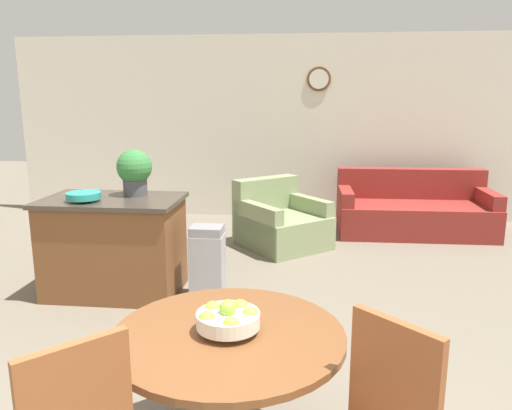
# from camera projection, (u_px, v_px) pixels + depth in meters

# --- Properties ---
(wall_back) EXTENTS (8.00, 0.09, 2.70)m
(wall_back) POSITION_uv_depth(u_px,v_px,m) (276.00, 128.00, 7.47)
(wall_back) COLOR silver
(wall_back) RESTS_ON ground_plane
(dining_table) EXTENTS (1.11, 1.11, 0.74)m
(dining_table) POSITION_uv_depth(u_px,v_px,m) (229.00, 364.00, 2.38)
(dining_table) COLOR brown
(dining_table) RESTS_ON ground_plane
(fruit_bowl) EXTENTS (0.30, 0.30, 0.16)m
(fruit_bowl) POSITION_uv_depth(u_px,v_px,m) (228.00, 318.00, 2.33)
(fruit_bowl) COLOR silver
(fruit_bowl) RESTS_ON dining_table
(kitchen_island) EXTENTS (1.26, 0.79, 0.91)m
(kitchen_island) POSITION_uv_depth(u_px,v_px,m) (114.00, 246.00, 4.65)
(kitchen_island) COLOR brown
(kitchen_island) RESTS_ON ground_plane
(teal_bowl) EXTENTS (0.30, 0.30, 0.08)m
(teal_bowl) POSITION_uv_depth(u_px,v_px,m) (84.00, 196.00, 4.40)
(teal_bowl) COLOR teal
(teal_bowl) RESTS_ON kitchen_island
(potted_plant) EXTENTS (0.33, 0.33, 0.43)m
(potted_plant) POSITION_uv_depth(u_px,v_px,m) (134.00, 170.00, 4.63)
(potted_plant) COLOR #4C4C51
(potted_plant) RESTS_ON kitchen_island
(trash_bin) EXTENTS (0.30, 0.24, 0.68)m
(trash_bin) POSITION_uv_depth(u_px,v_px,m) (207.00, 263.00, 4.54)
(trash_bin) COLOR #9E9EA3
(trash_bin) RESTS_ON ground_plane
(couch) EXTENTS (2.03, 0.98, 0.84)m
(couch) POSITION_uv_depth(u_px,v_px,m) (414.00, 212.00, 6.74)
(couch) COLOR maroon
(couch) RESTS_ON ground_plane
(armchair) EXTENTS (1.29, 1.29, 0.81)m
(armchair) POSITION_uv_depth(u_px,v_px,m) (280.00, 224.00, 6.15)
(armchair) COLOR gray
(armchair) RESTS_ON ground_plane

